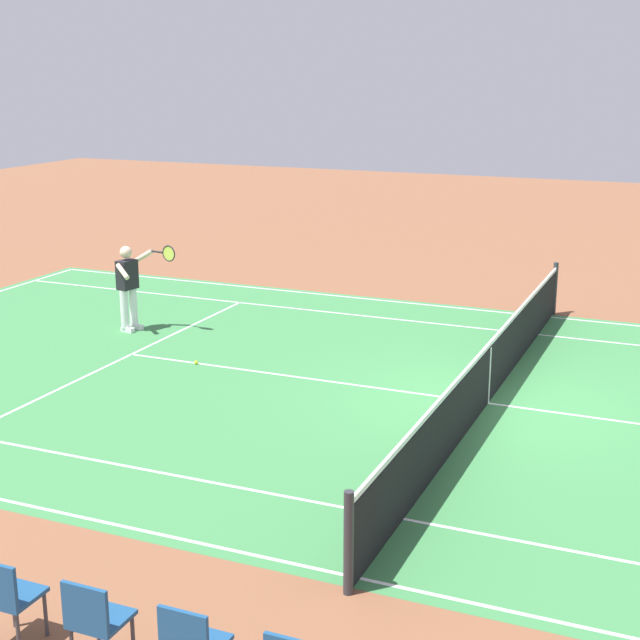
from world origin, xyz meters
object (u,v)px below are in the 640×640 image
(tennis_player_near, at_px, (129,283))
(tennis_ball, at_px, (196,362))
(spectator_chair_4, at_px, (6,594))
(tennis_net, at_px, (489,372))
(spectator_chair_3, at_px, (95,618))

(tennis_player_near, distance_m, tennis_ball, 2.79)
(tennis_player_near, relative_size, spectator_chair_4, 1.93)
(tennis_ball, bearing_deg, tennis_net, -179.45)
(tennis_player_near, distance_m, spectator_chair_4, 10.35)
(tennis_player_near, height_order, spectator_chair_4, tennis_player_near)
(tennis_net, distance_m, tennis_player_near, 7.43)
(tennis_ball, bearing_deg, spectator_chair_3, 114.74)
(spectator_chair_4, bearing_deg, tennis_ball, -71.17)
(tennis_player_near, xyz_separation_m, spectator_chair_3, (-5.81, 9.11, -0.41))
(tennis_player_near, xyz_separation_m, spectator_chair_4, (-4.88, 9.11, -0.41))
(tennis_player_near, bearing_deg, tennis_net, 169.57)
(tennis_ball, relative_size, spectator_chair_3, 0.08)
(spectator_chair_4, bearing_deg, tennis_player_near, -61.83)
(spectator_chair_4, bearing_deg, spectator_chair_3, 180.00)
(tennis_net, bearing_deg, tennis_player_near, -10.43)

